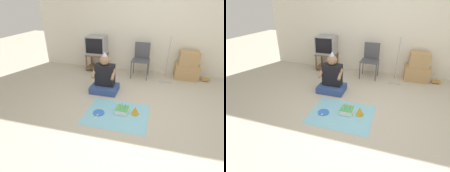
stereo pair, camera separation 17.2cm
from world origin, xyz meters
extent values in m
plane|color=#BCB29E|center=(0.00, 0.00, 0.00)|extent=(16.00, 16.00, 0.00)
cube|color=silver|center=(0.00, 2.28, 1.27)|extent=(6.40, 0.06, 2.55)
cube|color=brown|center=(-1.44, 2.02, 0.45)|extent=(0.57, 0.46, 0.03)
cube|color=brown|center=(-1.44, 2.02, 0.08)|extent=(0.57, 0.46, 0.02)
cylinder|color=brown|center=(-1.69, 1.82, 0.23)|extent=(0.04, 0.04, 0.47)
cylinder|color=brown|center=(-1.18, 1.82, 0.23)|extent=(0.04, 0.04, 0.47)
cylinder|color=brown|center=(-1.69, 2.21, 0.23)|extent=(0.04, 0.04, 0.47)
cylinder|color=brown|center=(-1.18, 2.21, 0.23)|extent=(0.04, 0.04, 0.47)
cube|color=#99999E|center=(-1.44, 2.02, 0.72)|extent=(0.53, 0.44, 0.49)
cube|color=black|center=(-1.44, 1.80, 0.73)|extent=(0.47, 0.01, 0.39)
cube|color=#4C4C51|center=(-0.18, 1.78, 0.45)|extent=(0.46, 0.43, 0.02)
cube|color=#4C4C51|center=(-0.17, 1.98, 0.66)|extent=(0.39, 0.03, 0.42)
cylinder|color=#4C4C51|center=(-0.39, 1.60, 0.22)|extent=(0.02, 0.02, 0.45)
cylinder|color=#4C4C51|center=(0.02, 1.59, 0.22)|extent=(0.02, 0.02, 0.45)
cylinder|color=#4C4C51|center=(-0.38, 1.98, 0.22)|extent=(0.02, 0.02, 0.45)
cylinder|color=#4C4C51|center=(0.03, 1.96, 0.22)|extent=(0.02, 0.02, 0.45)
cube|color=tan|center=(0.98, 2.00, 0.18)|extent=(0.57, 0.42, 0.36)
cube|color=tan|center=(0.98, 2.00, 0.54)|extent=(0.45, 0.38, 0.35)
cube|color=#B2ADA3|center=(0.48, 1.58, 0.01)|extent=(0.28, 0.09, 0.03)
cylinder|color=#B7B7BC|center=(0.48, 1.74, 0.57)|extent=(0.03, 0.33, 1.10)
cube|color=#B72D28|center=(1.44, 1.93, 0.01)|extent=(0.15, 0.13, 0.02)
cube|color=beige|center=(1.45, 1.93, 0.03)|extent=(0.18, 0.12, 0.02)
cube|color=#A88933|center=(1.45, 1.93, 0.05)|extent=(0.19, 0.14, 0.02)
cube|color=#334C8C|center=(-0.83, 0.76, 0.07)|extent=(0.58, 0.46, 0.14)
cube|color=black|center=(-0.83, 0.80, 0.37)|extent=(0.41, 0.22, 0.47)
sphere|color=#9E7556|center=(-0.83, 0.80, 0.70)|extent=(0.21, 0.21, 0.21)
cone|color=silver|center=(-0.83, 0.80, 0.84)|extent=(0.12, 0.12, 0.09)
cylinder|color=#9E7556|center=(-1.05, 0.70, 0.45)|extent=(0.06, 0.25, 0.20)
cylinder|color=#9E7556|center=(-0.62, 0.70, 0.45)|extent=(0.06, 0.25, 0.20)
cube|color=#7FC6E0|center=(-0.37, -0.04, 0.00)|extent=(1.11, 0.89, 0.01)
cube|color=white|center=(-0.29, 0.04, 0.05)|extent=(0.22, 0.22, 0.08)
cube|color=#4CB266|center=(-0.29, 0.04, 0.09)|extent=(0.22, 0.22, 0.01)
cylinder|color=#EA4C4C|center=(-0.23, 0.03, 0.13)|extent=(0.01, 0.01, 0.07)
sphere|color=#FFCC4C|center=(-0.23, 0.03, 0.17)|extent=(0.01, 0.01, 0.01)
cylinder|color=#EA4C4C|center=(-0.24, 0.08, 0.13)|extent=(0.01, 0.01, 0.07)
sphere|color=#FFCC4C|center=(-0.24, 0.08, 0.17)|extent=(0.01, 0.01, 0.01)
cylinder|color=#4C7FE5|center=(-0.30, 0.10, 0.13)|extent=(0.01, 0.01, 0.07)
sphere|color=#FFCC4C|center=(-0.30, 0.10, 0.17)|extent=(0.01, 0.01, 0.01)
cylinder|color=#EA4C4C|center=(-0.34, 0.07, 0.13)|extent=(0.01, 0.01, 0.07)
sphere|color=#FFCC4C|center=(-0.34, 0.07, 0.17)|extent=(0.01, 0.01, 0.01)
cylinder|color=yellow|center=(-0.34, 0.02, 0.13)|extent=(0.01, 0.01, 0.07)
sphere|color=#FFCC4C|center=(-0.34, 0.02, 0.17)|extent=(0.01, 0.01, 0.01)
cylinder|color=#EA4C4C|center=(-0.30, -0.02, 0.13)|extent=(0.01, 0.01, 0.07)
sphere|color=#FFCC4C|center=(-0.30, -0.02, 0.17)|extent=(0.01, 0.01, 0.01)
cylinder|color=#4C7FE5|center=(-0.26, -0.01, 0.13)|extent=(0.01, 0.01, 0.07)
sphere|color=#FFCC4C|center=(-0.26, -0.01, 0.17)|extent=(0.01, 0.01, 0.01)
cone|color=gold|center=(-0.06, 0.05, 0.08)|extent=(0.14, 0.14, 0.15)
cylinder|color=blue|center=(-0.69, -0.08, 0.01)|extent=(0.20, 0.20, 0.01)
ellipsoid|color=white|center=(-0.69, -0.16, 0.01)|extent=(0.04, 0.05, 0.01)
cube|color=white|center=(-0.70, -0.23, 0.01)|extent=(0.02, 0.10, 0.01)
camera|label=1|loc=(0.20, -2.54, 1.82)|focal=28.00mm
camera|label=2|loc=(0.37, -2.49, 1.82)|focal=28.00mm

